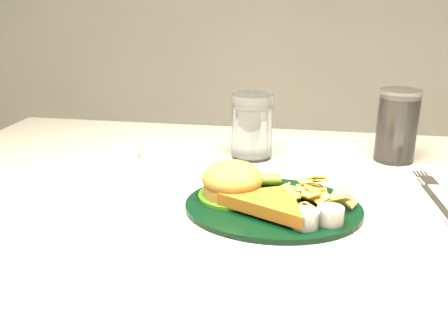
% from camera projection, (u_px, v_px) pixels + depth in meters
% --- Properties ---
extents(dinner_plate, '(0.27, 0.23, 0.06)m').
position_uv_depth(dinner_plate, '(273.00, 191.00, 0.73)').
color(dinner_plate, black).
rests_on(dinner_plate, table).
extents(water_glass, '(0.08, 0.08, 0.12)m').
position_uv_depth(water_glass, '(252.00, 126.00, 0.96)').
color(water_glass, silver).
rests_on(water_glass, table).
extents(cola_glass, '(0.10, 0.10, 0.14)m').
position_uv_depth(cola_glass, '(397.00, 126.00, 0.93)').
color(cola_glass, black).
rests_on(cola_glass, table).
extents(fork_napkin, '(0.15, 0.19, 0.01)m').
position_uv_depth(fork_napkin, '(435.00, 200.00, 0.76)').
color(fork_napkin, white).
rests_on(fork_napkin, table).
extents(ramekin, '(0.05, 0.05, 0.03)m').
position_uv_depth(ramekin, '(152.00, 150.00, 0.97)').
color(ramekin, silver).
rests_on(ramekin, table).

